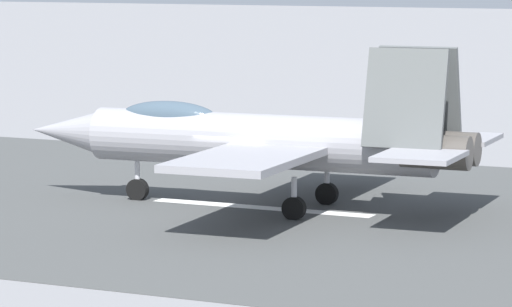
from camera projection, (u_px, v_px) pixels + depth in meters
name	position (u px, v px, depth m)	size (l,w,h in m)	color
ground_plane	(241.00, 207.00, 50.02)	(400.00, 400.00, 0.00)	gray
runway_strip	(241.00, 206.00, 50.01)	(240.00, 26.00, 0.02)	#434545
fighter_jet	(263.00, 139.00, 49.28)	(16.43, 13.59, 5.58)	gray
marker_cone_mid	(292.00, 153.00, 61.66)	(0.44, 0.44, 0.55)	orange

